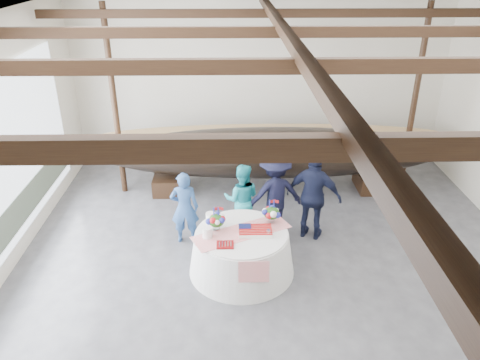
{
  "coord_description": "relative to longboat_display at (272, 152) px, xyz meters",
  "views": [
    {
      "loc": [
        -0.83,
        -6.48,
        5.48
      ],
      "look_at": [
        -0.63,
        2.13,
        1.22
      ],
      "focal_mm": 35.0,
      "sensor_mm": 36.0,
      "label": 1
    }
  ],
  "objects": [
    {
      "name": "guest_man_left",
      "position": [
        -0.11,
        -2.0,
        -0.1
      ],
      "size": [
        1.32,
        0.94,
        1.84
      ],
      "primitive_type": "imported",
      "rotation": [
        0.0,
        0.0,
        3.38
      ],
      "color": "black",
      "rests_on": "ground"
    },
    {
      "name": "guest_woman_blue",
      "position": [
        -1.96,
        -2.3,
        -0.24
      ],
      "size": [
        0.58,
        0.39,
        1.57
      ],
      "primitive_type": "imported",
      "rotation": [
        0.0,
        0.0,
        3.17
      ],
      "color": "navy",
      "rests_on": "ground"
    },
    {
      "name": "guest_woman_teal",
      "position": [
        -0.79,
        -1.95,
        -0.24
      ],
      "size": [
        0.81,
        0.66,
        1.56
      ],
      "primitive_type": "imported",
      "rotation": [
        0.0,
        0.0,
        3.05
      ],
      "color": "teal",
      "rests_on": "ground"
    },
    {
      "name": "tabletop_items",
      "position": [
        -0.83,
        -3.19,
        -0.03
      ],
      "size": [
        1.88,
        1.3,
        0.4
      ],
      "color": "red",
      "rests_on": "banquet_table"
    },
    {
      "name": "guest_man_right",
      "position": [
        0.67,
        -2.19,
        -0.05
      ],
      "size": [
        1.23,
        0.88,
        1.94
      ],
      "primitive_type": "imported",
      "rotation": [
        0.0,
        0.0,
        2.73
      ],
      "color": "#141931",
      "rests_on": "ground"
    },
    {
      "name": "pavilion_structure",
      "position": [
        -0.19,
        -3.33,
        2.98
      ],
      "size": [
        9.8,
        11.76,
        4.5
      ],
      "color": "black",
      "rests_on": "ground"
    },
    {
      "name": "floor",
      "position": [
        -0.19,
        -4.05,
        -1.02
      ],
      "size": [
        10.0,
        12.0,
        0.01
      ],
      "primitive_type": "cube",
      "color": "#3D3D42",
      "rests_on": "ground"
    },
    {
      "name": "wall_back",
      "position": [
        -0.19,
        1.95,
        1.23
      ],
      "size": [
        10.0,
        0.02,
        4.5
      ],
      "primitive_type": "cube",
      "color": "silver",
      "rests_on": "ground"
    },
    {
      "name": "banquet_table",
      "position": [
        -0.83,
        -3.33,
        -0.6
      ],
      "size": [
        1.98,
        1.98,
        0.85
      ],
      "color": "silver",
      "rests_on": "ground"
    },
    {
      "name": "longboat_display",
      "position": [
        0.0,
        0.0,
        0.0
      ],
      "size": [
        8.52,
        1.7,
        1.6
      ],
      "color": "black",
      "rests_on": "ground"
    },
    {
      "name": "ceiling",
      "position": [
        -0.19,
        -4.05,
        3.48
      ],
      "size": [
        10.0,
        12.0,
        0.01
      ],
      "primitive_type": "cube",
      "color": "white",
      "rests_on": "wall_back"
    }
  ]
}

